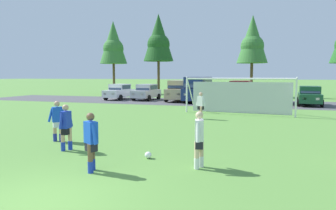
{
  "coord_description": "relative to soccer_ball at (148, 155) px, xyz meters",
  "views": [
    {
      "loc": [
        4.48,
        -5.0,
        2.65
      ],
      "look_at": [
        -0.49,
        10.67,
        1.06
      ],
      "focal_mm": 32.56,
      "sensor_mm": 36.0,
      "label": 1
    }
  ],
  "objects": [
    {
      "name": "soccer_ball",
      "position": [
        0.0,
        0.0,
        0.0
      ],
      "size": [
        0.22,
        0.22,
        0.22
      ],
      "color": "white",
      "rests_on": "ground"
    },
    {
      "name": "tree_mid_left",
      "position": [
        -10.89,
        31.99,
        7.63
      ],
      "size": [
        4.22,
        4.22,
        11.26
      ],
      "color": "brown",
      "rests_on": "ground"
    },
    {
      "name": "parked_car_slot_far_right",
      "position": [
        7.31,
        20.55,
        0.77
      ],
      "size": [
        2.25,
        4.31,
        1.72
      ],
      "color": "#194C2D",
      "rests_on": "ground"
    },
    {
      "name": "tree_center_back",
      "position": [
        1.88,
        30.89,
        6.86
      ],
      "size": [
        3.8,
        3.8,
        10.14
      ],
      "color": "brown",
      "rests_on": "ground"
    },
    {
      "name": "parked_car_slot_right",
      "position": [
        4.9,
        22.08,
        0.77
      ],
      "size": [
        2.08,
        4.22,
        1.72
      ],
      "color": "red",
      "rests_on": "ground"
    },
    {
      "name": "player_defender_far",
      "position": [
        -0.19,
        9.3,
        0.71
      ],
      "size": [
        0.69,
        0.42,
        1.64
      ],
      "color": "tan",
      "rests_on": "ground"
    },
    {
      "name": "soccer_goal",
      "position": [
        1.84,
        12.98,
        1.18
      ],
      "size": [
        7.56,
        2.57,
        2.57
      ],
      "color": "white",
      "rests_on": "ground"
    },
    {
      "name": "player_winger_left",
      "position": [
        -3.15,
        0.12,
        0.71
      ],
      "size": [
        0.29,
        0.74,
        1.64
      ],
      "color": "tan",
      "rests_on": "ground"
    },
    {
      "name": "player_striker_near",
      "position": [
        1.76,
        -0.5,
        0.71
      ],
      "size": [
        0.32,
        0.75,
        1.64
      ],
      "color": "beige",
      "rests_on": "ground"
    },
    {
      "name": "parked_car_slot_center",
      "position": [
        -2.79,
        20.72,
        1.23
      ],
      "size": [
        2.41,
        4.91,
        2.52
      ],
      "color": "navy",
      "rests_on": "ground"
    },
    {
      "name": "tree_left_edge",
      "position": [
        -17.96,
        32.01,
        7.21
      ],
      "size": [
        3.99,
        3.99,
        10.65
      ],
      "color": "brown",
      "rests_on": "ground"
    },
    {
      "name": "parked_car_slot_far_left",
      "position": [
        -11.88,
        21.65,
        0.77
      ],
      "size": [
        2.27,
        4.32,
        1.72
      ],
      "color": "silver",
      "rests_on": "ground"
    },
    {
      "name": "parking_lot_strip",
      "position": [
        -0.98,
        21.06,
        -0.11
      ],
      "size": [
        52.0,
        8.4,
        0.01
      ],
      "primitive_type": "cube",
      "color": "#4C4C51",
      "rests_on": "ground"
    },
    {
      "name": "parked_car_slot_center_right",
      "position": [
        1.3,
        21.22,
        1.0
      ],
      "size": [
        2.32,
        4.7,
        2.16
      ],
      "color": "maroon",
      "rests_on": "ground"
    },
    {
      "name": "player_winger_right",
      "position": [
        -1.01,
        -1.71,
        0.71
      ],
      "size": [
        0.64,
        0.5,
        1.64
      ],
      "color": "brown",
      "rests_on": "ground"
    },
    {
      "name": "ground_plane",
      "position": [
        -0.98,
        11.09,
        -0.11
      ],
      "size": [
        400.0,
        400.0,
        0.0
      ],
      "primitive_type": "plane",
      "color": "#598C3D"
    },
    {
      "name": "parked_car_slot_left",
      "position": [
        -8.76,
        21.92,
        0.77
      ],
      "size": [
        2.23,
        4.3,
        1.72
      ],
      "color": "#B2B2BC",
      "rests_on": "ground"
    },
    {
      "name": "player_midfield_center",
      "position": [
        -4.4,
        1.28,
        0.71
      ],
      "size": [
        0.61,
        0.55,
        1.64
      ],
      "color": "tan",
      "rests_on": "ground"
    },
    {
      "name": "parked_car_slot_center_left",
      "position": [
        -4.96,
        21.48,
        1.0
      ],
      "size": [
        2.25,
        4.66,
        2.16
      ],
      "color": "tan",
      "rests_on": "ground"
    }
  ]
}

